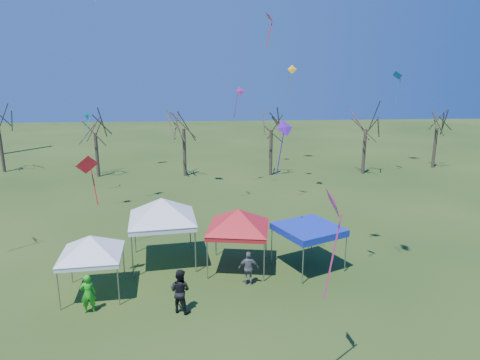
% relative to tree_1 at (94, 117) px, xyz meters
% --- Properties ---
extents(ground, '(140.00, 140.00, 0.00)m').
position_rel_tree_1_xyz_m(ground, '(10.77, -24.65, -5.79)').
color(ground, '#244014').
rests_on(ground, ground).
extents(tree_1, '(3.42, 3.42, 7.54)m').
position_rel_tree_1_xyz_m(tree_1, '(0.00, 0.00, 0.00)').
color(tree_1, '#3D2D21').
rests_on(tree_1, ground).
extents(tree_2, '(3.71, 3.71, 8.18)m').
position_rel_tree_1_xyz_m(tree_2, '(8.40, -0.27, 0.50)').
color(tree_2, '#3D2D21').
rests_on(tree_2, ground).
extents(tree_3, '(3.59, 3.59, 7.91)m').
position_rel_tree_1_xyz_m(tree_3, '(16.80, -0.60, 0.29)').
color(tree_3, '#3D2D21').
rests_on(tree_3, ground).
extents(tree_4, '(3.58, 3.58, 7.89)m').
position_rel_tree_1_xyz_m(tree_4, '(26.12, -0.65, 0.27)').
color(tree_4, '#3D2D21').
rests_on(tree_4, ground).
extents(tree_5, '(3.39, 3.39, 7.46)m').
position_rel_tree_1_xyz_m(tree_5, '(34.49, 1.42, -0.06)').
color(tree_5, '#3D2D21').
rests_on(tree_5, ground).
extents(tent_white_west, '(3.76, 3.76, 3.33)m').
position_rel_tree_1_xyz_m(tent_white_west, '(5.33, -22.88, -3.11)').
color(tent_white_west, gray).
rests_on(tent_white_west, ground).
extents(tent_white_mid, '(4.70, 4.70, 4.17)m').
position_rel_tree_1_xyz_m(tent_white_mid, '(8.24, -19.71, -2.42)').
color(tent_white_mid, gray).
rests_on(tent_white_mid, ground).
extents(tent_red, '(4.19, 4.19, 3.74)m').
position_rel_tree_1_xyz_m(tent_red, '(12.20, -20.69, -2.77)').
color(tent_red, gray).
rests_on(tent_red, ground).
extents(tent_blue, '(3.87, 3.87, 2.29)m').
position_rel_tree_1_xyz_m(tent_blue, '(15.83, -20.93, -3.68)').
color(tent_blue, gray).
rests_on(tent_blue, ground).
extents(person_dark, '(1.18, 1.08, 1.95)m').
position_rel_tree_1_xyz_m(person_dark, '(9.42, -24.71, -4.82)').
color(person_dark, black).
rests_on(person_dark, ground).
extents(person_grey, '(1.02, 0.49, 1.69)m').
position_rel_tree_1_xyz_m(person_grey, '(12.57, -22.56, -4.95)').
color(person_grey, slate).
rests_on(person_grey, ground).
extents(person_green, '(0.72, 0.57, 1.74)m').
position_rel_tree_1_xyz_m(person_green, '(5.51, -24.47, -4.92)').
color(person_green, green).
rests_on(person_green, ground).
extents(kite_5, '(0.62, 1.15, 3.67)m').
position_rel_tree_1_xyz_m(kite_5, '(14.48, -29.32, 0.41)').
color(kite_5, '#F0357B').
rests_on(kite_5, ground).
extents(kite_1, '(1.20, 1.08, 2.39)m').
position_rel_tree_1_xyz_m(kite_1, '(5.28, -22.11, 0.18)').
color(kite_1, red).
rests_on(kite_1, ground).
extents(kite_13, '(0.68, 0.96, 2.40)m').
position_rel_tree_1_xyz_m(kite_13, '(0.97, -5.74, 0.72)').
color(kite_13, '#0ECED5').
rests_on(kite_13, ground).
extents(kite_18, '(0.51, 0.73, 1.85)m').
position_rel_tree_1_xyz_m(kite_18, '(14.05, -17.77, 6.95)').
color(kite_18, red).
rests_on(kite_18, ground).
extents(kite_17, '(1.25, 1.05, 3.25)m').
position_rel_tree_1_xyz_m(kite_17, '(15.08, -17.42, 1.09)').
color(kite_17, '#611AB8').
rests_on(kite_17, ground).
extents(kite_22, '(0.92, 0.80, 2.67)m').
position_rel_tree_1_xyz_m(kite_22, '(13.47, -4.44, 2.41)').
color(kite_22, '#D02E97').
rests_on(kite_22, ground).
extents(kite_12, '(1.17, 1.27, 3.21)m').
position_rel_tree_1_xyz_m(kite_12, '(28.60, -1.21, 3.75)').
color(kite_12, blue).
rests_on(kite_12, ground).
extents(kite_19, '(0.87, 0.61, 2.19)m').
position_rel_tree_1_xyz_m(kite_19, '(18.04, -3.73, 4.28)').
color(kite_19, '#EFA60C').
rests_on(kite_19, ground).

